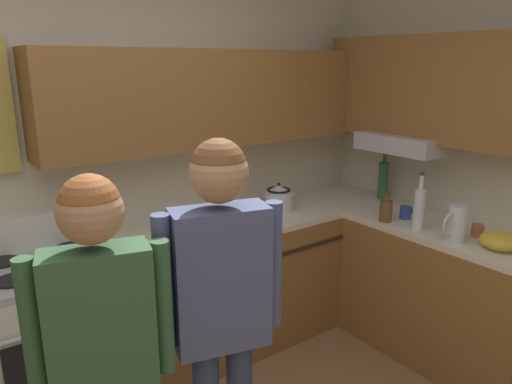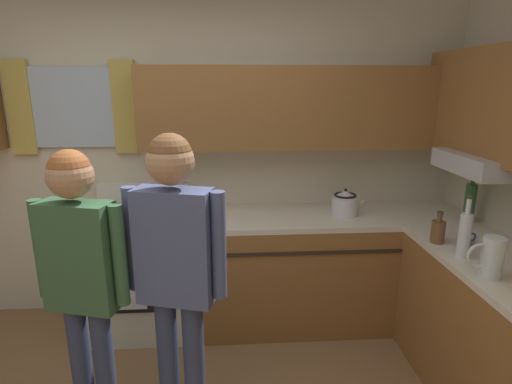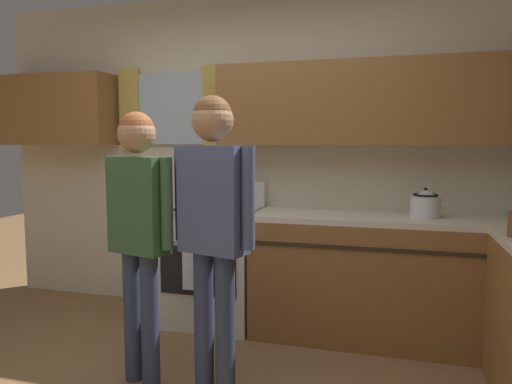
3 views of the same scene
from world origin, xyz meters
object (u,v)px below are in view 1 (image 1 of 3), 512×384
(stovetop_kettle, at_px, (279,198))
(adult_left, at_px, (102,340))
(bottle_squat_brown, at_px, (386,210))
(adult_in_plaid, at_px, (221,293))
(stove_oven, at_px, (53,336))
(mug_cobalt_blue, at_px, (406,212))
(bottle_tall_clear, at_px, (419,208))
(bottle_wine_green, at_px, (383,179))
(water_pitcher, at_px, (456,224))
(cup_terracotta, at_px, (478,230))
(mixing_bowl, at_px, (500,241))

(stovetop_kettle, distance_m, adult_left, 1.91)
(bottle_squat_brown, bearing_deg, adult_in_plaid, -163.65)
(stove_oven, height_order, adult_left, adult_left)
(mug_cobalt_blue, bearing_deg, bottle_tall_clear, -123.65)
(bottle_wine_green, bearing_deg, water_pitcher, -114.56)
(cup_terracotta, bearing_deg, adult_left, 177.93)
(water_pitcher, xyz_separation_m, adult_left, (-2.07, 0.05, -0.01))
(bottle_tall_clear, bearing_deg, stove_oven, 157.52)
(cup_terracotta, relative_size, water_pitcher, 0.49)
(mug_cobalt_blue, relative_size, stovetop_kettle, 0.42)
(bottle_wine_green, bearing_deg, mixing_bowl, -105.05)
(adult_left, xyz_separation_m, adult_in_plaid, (0.47, -0.03, 0.05))
(cup_terracotta, xyz_separation_m, adult_in_plaid, (-1.80, 0.05, 0.10))
(bottle_tall_clear, bearing_deg, bottle_squat_brown, 98.97)
(water_pitcher, bearing_deg, mixing_bowl, -64.94)
(water_pitcher, height_order, mixing_bowl, water_pitcher)
(mixing_bowl, bearing_deg, bottle_wine_green, 74.95)
(adult_in_plaid, bearing_deg, stovetop_kettle, 42.68)
(bottle_wine_green, xyz_separation_m, stovetop_kettle, (-0.84, 0.22, -0.06))
(bottle_squat_brown, xyz_separation_m, mug_cobalt_blue, (0.16, -0.04, -0.03))
(bottle_wine_green, height_order, water_pitcher, bottle_wine_green)
(bottle_squat_brown, height_order, stovetop_kettle, stovetop_kettle)
(mixing_bowl, relative_size, adult_in_plaid, 0.13)
(mug_cobalt_blue, height_order, stovetop_kettle, stovetop_kettle)
(bottle_squat_brown, bearing_deg, mixing_bowl, -79.52)
(cup_terracotta, relative_size, adult_in_plaid, 0.07)
(cup_terracotta, height_order, stovetop_kettle, stovetop_kettle)
(cup_terracotta, bearing_deg, water_pitcher, 170.53)
(mixing_bowl, bearing_deg, adult_left, 172.98)
(water_pitcher, bearing_deg, bottle_tall_clear, 88.30)
(bottle_wine_green, distance_m, adult_in_plaid, 2.16)
(mixing_bowl, bearing_deg, stovetop_kettle, 113.29)
(adult_left, bearing_deg, mixing_bowl, -7.02)
(stovetop_kettle, relative_size, adult_left, 0.17)
(mug_cobalt_blue, height_order, adult_left, adult_left)
(mug_cobalt_blue, xyz_separation_m, water_pitcher, (-0.13, -0.44, 0.07))
(stove_oven, bearing_deg, cup_terracotta, -27.03)
(adult_left, bearing_deg, water_pitcher, -1.36)
(stove_oven, bearing_deg, stovetop_kettle, -0.78)
(bottle_squat_brown, bearing_deg, cup_terracotta, -66.60)
(mug_cobalt_blue, bearing_deg, adult_in_plaid, -166.35)
(stove_oven, bearing_deg, bottle_squat_brown, -17.16)
(adult_left, bearing_deg, cup_terracotta, -2.07)
(cup_terracotta, bearing_deg, bottle_tall_clear, 122.77)
(bottle_wine_green, distance_m, adult_left, 2.58)
(stove_oven, bearing_deg, bottle_tall_clear, -22.48)
(mixing_bowl, bearing_deg, bottle_tall_clear, 101.18)
(mixing_bowl, bearing_deg, water_pitcher, 115.06)
(bottle_wine_green, xyz_separation_m, water_pitcher, (-0.39, -0.85, -0.04))
(mixing_bowl, bearing_deg, mug_cobalt_blue, 87.63)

